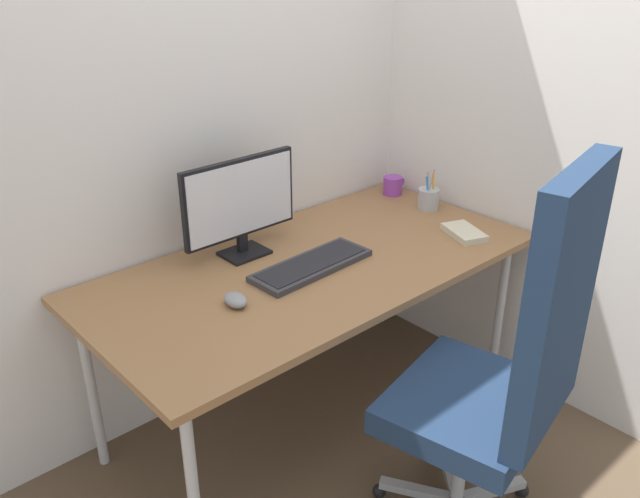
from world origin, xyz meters
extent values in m
plane|color=brown|center=(0.00, 0.00, 0.00)|extent=(8.00, 8.00, 0.00)
cube|color=white|center=(0.00, 0.45, 1.40)|extent=(2.91, 0.04, 2.80)
cube|color=white|center=(0.87, -0.17, 1.40)|extent=(0.04, 2.06, 2.80)
cube|color=#996B42|center=(0.00, 0.00, 0.70)|extent=(1.69, 0.84, 0.03)
cylinder|color=silver|center=(-0.76, -0.34, 0.34)|extent=(0.04, 0.04, 0.68)
cylinder|color=silver|center=(0.76, -0.34, 0.34)|extent=(0.04, 0.04, 0.68)
cylinder|color=silver|center=(-0.76, 0.34, 0.34)|extent=(0.04, 0.04, 0.68)
cylinder|color=silver|center=(0.76, 0.34, 0.34)|extent=(0.04, 0.04, 0.68)
sphere|color=black|center=(0.26, -0.81, 0.03)|extent=(0.05, 0.05, 0.05)
cube|color=#B2B5BA|center=(0.14, -0.76, 0.07)|extent=(0.26, 0.14, 0.03)
sphere|color=black|center=(0.20, -0.51, 0.03)|extent=(0.05, 0.05, 0.05)
cube|color=#B2B5BA|center=(0.11, -0.61, 0.07)|extent=(0.20, 0.22, 0.03)
sphere|color=black|center=(-0.11, -0.48, 0.03)|extent=(0.05, 0.05, 0.05)
cube|color=#B2B5BA|center=(-0.05, -0.59, 0.07)|extent=(0.16, 0.25, 0.03)
cylinder|color=#B2B5BA|center=(0.02, -0.71, 0.25)|extent=(0.04, 0.04, 0.34)
cube|color=navy|center=(0.02, -0.71, 0.47)|extent=(0.59, 0.54, 0.09)
cube|color=navy|center=(0.07, -0.92, 0.90)|extent=(0.47, 0.17, 0.78)
cube|color=black|center=(-0.15, 0.23, 0.72)|extent=(0.17, 0.13, 0.01)
cube|color=black|center=(-0.15, 0.24, 0.76)|extent=(0.04, 0.02, 0.08)
cube|color=black|center=(-0.15, 0.24, 0.93)|extent=(0.48, 0.02, 0.30)
cube|color=silver|center=(-0.15, 0.23, 0.93)|extent=(0.45, 0.01, 0.27)
cube|color=#333338|center=(-0.03, -0.03, 0.72)|extent=(0.48, 0.19, 0.02)
cube|color=black|center=(-0.03, -0.03, 0.73)|extent=(0.44, 0.15, 0.00)
ellipsoid|color=gray|center=(-0.39, -0.06, 0.73)|extent=(0.08, 0.10, 0.04)
cylinder|color=#B2B5BA|center=(0.73, 0.07, 0.76)|extent=(0.09, 0.09, 0.09)
cylinder|color=#B2B5BA|center=(0.72, 0.07, 0.82)|extent=(0.03, 0.01, 0.13)
cylinder|color=#B2B5BA|center=(0.74, 0.07, 0.82)|extent=(0.03, 0.01, 0.13)
torus|color=#333338|center=(0.73, 0.07, 0.77)|extent=(0.03, 0.04, 0.01)
cylinder|color=#337FD8|center=(0.71, 0.06, 0.80)|extent=(0.02, 0.02, 0.13)
cylinder|color=orange|center=(0.75, 0.05, 0.80)|extent=(0.01, 0.02, 0.14)
cube|color=beige|center=(0.61, -0.22, 0.72)|extent=(0.17, 0.21, 0.03)
cylinder|color=purple|center=(0.75, 0.29, 0.75)|extent=(0.09, 0.09, 0.08)
torus|color=purple|center=(0.81, 0.29, 0.76)|extent=(0.05, 0.01, 0.05)
camera|label=1|loc=(-1.44, -1.63, 1.80)|focal=37.12mm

